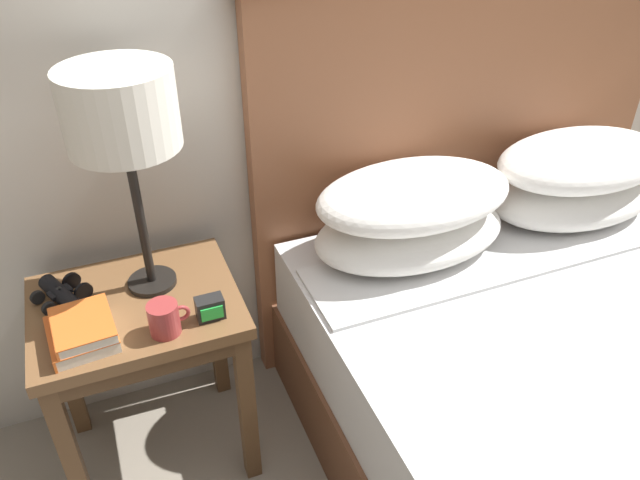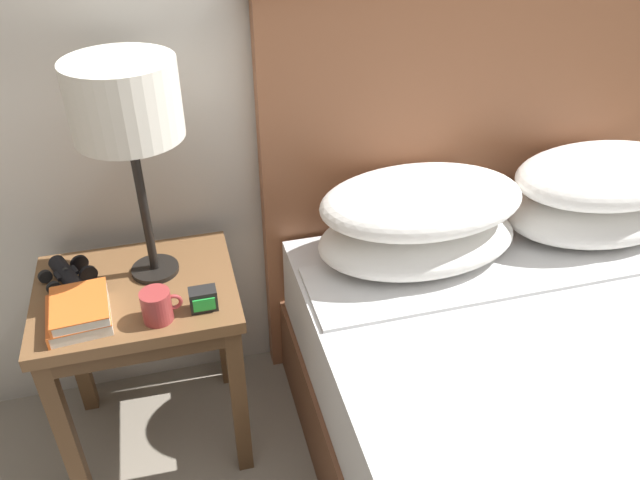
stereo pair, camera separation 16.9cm
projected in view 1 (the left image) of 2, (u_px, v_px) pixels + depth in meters
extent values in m
cube|color=brown|center=(135.00, 307.00, 1.64)|extent=(0.54, 0.44, 0.04)
cube|color=brown|center=(138.00, 319.00, 1.67)|extent=(0.50, 0.41, 0.05)
cube|color=brown|center=(72.00, 461.00, 1.60)|extent=(0.04, 0.04, 0.56)
cube|color=brown|center=(247.00, 408.00, 1.74)|extent=(0.04, 0.04, 0.56)
cube|color=brown|center=(65.00, 365.00, 1.88)|extent=(0.04, 0.04, 0.56)
cube|color=brown|center=(216.00, 326.00, 2.02)|extent=(0.04, 0.04, 0.56)
cube|color=brown|center=(607.00, 471.00, 1.73)|extent=(1.38, 1.72, 0.29)
cube|color=silver|center=(635.00, 405.00, 1.58)|extent=(1.35, 1.68, 0.26)
cube|color=silver|center=(514.00, 248.00, 1.92)|extent=(1.33, 0.28, 0.01)
cube|color=brown|center=(456.00, 172.00, 2.13)|extent=(1.45, 0.06, 1.29)
ellipsoid|color=white|center=(410.00, 232.00, 1.87)|extent=(0.60, 0.36, 0.15)
ellipsoid|color=white|center=(573.00, 194.00, 2.05)|extent=(0.60, 0.36, 0.15)
ellipsoid|color=white|center=(415.00, 195.00, 1.80)|extent=(0.60, 0.36, 0.15)
ellipsoid|color=white|center=(583.00, 159.00, 1.98)|extent=(0.60, 0.36, 0.15)
cylinder|color=black|center=(152.00, 281.00, 1.69)|extent=(0.13, 0.13, 0.01)
cylinder|color=black|center=(140.00, 217.00, 1.58)|extent=(0.02, 0.02, 0.40)
cylinder|color=silver|center=(120.00, 109.00, 1.42)|extent=(0.27, 0.27, 0.19)
cube|color=silver|center=(82.00, 335.00, 1.51)|extent=(0.16, 0.19, 0.03)
cube|color=orange|center=(81.00, 330.00, 1.50)|extent=(0.17, 0.19, 0.00)
cube|color=orange|center=(50.00, 345.00, 1.48)|extent=(0.02, 0.18, 0.03)
cube|color=silver|center=(83.00, 326.00, 1.49)|extent=(0.15, 0.18, 0.02)
cube|color=orange|center=(82.00, 321.00, 1.48)|extent=(0.15, 0.18, 0.00)
cube|color=orange|center=(53.00, 334.00, 1.46)|extent=(0.02, 0.17, 0.03)
cylinder|color=black|center=(67.00, 300.00, 1.60)|extent=(0.08, 0.10, 0.04)
cylinder|color=black|center=(84.00, 292.00, 1.63)|extent=(0.05, 0.03, 0.05)
cylinder|color=black|center=(49.00, 309.00, 1.58)|extent=(0.04, 0.03, 0.04)
cylinder|color=black|center=(55.00, 289.00, 1.64)|extent=(0.08, 0.10, 0.04)
cylinder|color=black|center=(72.00, 281.00, 1.67)|extent=(0.05, 0.03, 0.05)
cylinder|color=black|center=(38.00, 297.00, 1.61)|extent=(0.04, 0.03, 0.04)
cube|color=black|center=(60.00, 292.00, 1.62)|extent=(0.07, 0.06, 0.01)
cylinder|color=black|center=(60.00, 291.00, 1.62)|extent=(0.02, 0.02, 0.02)
cylinder|color=#993333|center=(164.00, 319.00, 1.51)|extent=(0.08, 0.08, 0.08)
torus|color=#993333|center=(181.00, 313.00, 1.52)|extent=(0.05, 0.01, 0.05)
cube|color=black|center=(210.00, 308.00, 1.57)|extent=(0.07, 0.04, 0.06)
cube|color=green|center=(212.00, 314.00, 1.55)|extent=(0.06, 0.00, 0.04)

